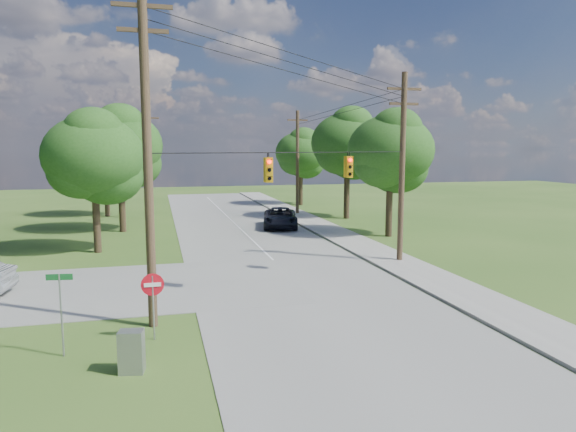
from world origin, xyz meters
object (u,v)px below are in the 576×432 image
object	(u,v)px
pole_ne	(402,165)
pole_north_w	(149,163)
car_main_north	(280,218)
pole_sw	(147,153)
control_cabinet	(132,352)
do_not_enter_sign	(153,291)
pole_north_e	(297,162)

from	to	relation	value
pole_ne	pole_north_w	distance (m)	26.03
pole_ne	car_main_north	bearing A→B (deg)	104.61
pole_north_w	car_main_north	world-z (taller)	pole_north_w
pole_sw	pole_north_w	size ratio (longest dim) A/B	1.20
car_main_north	control_cabinet	xyz separation A→B (m)	(-10.43, -25.42, -0.21)
control_cabinet	pole_sw	bearing A→B (deg)	91.54
do_not_enter_sign	control_cabinet	bearing A→B (deg)	-105.23
pole_north_e	control_cabinet	bearing A→B (deg)	-112.79
pole_sw	car_main_north	xyz separation A→B (m)	(9.86, 21.56, -5.40)
pole_north_e	car_main_north	bearing A→B (deg)	-114.33
control_cabinet	pole_north_e	bearing A→B (deg)	77.03
pole_north_w	pole_north_e	bearing A→B (deg)	0.00
pole_ne	control_cabinet	size ratio (longest dim) A/B	8.49
pole_ne	car_main_north	xyz separation A→B (m)	(-3.64, 13.96, -4.64)
pole_north_e	pole_sw	bearing A→B (deg)	-114.52
pole_ne	do_not_enter_sign	bearing A→B (deg)	-146.19
pole_north_e	pole_north_w	bearing A→B (deg)	180.00
pole_north_e	car_main_north	size ratio (longest dim) A/B	1.74
pole_sw	control_cabinet	distance (m)	6.84
control_cabinet	do_not_enter_sign	world-z (taller)	do_not_enter_sign
pole_north_w	do_not_enter_sign	size ratio (longest dim) A/B	4.39
pole_ne	control_cabinet	distance (m)	18.78
car_main_north	pole_ne	bearing A→B (deg)	-63.08
control_cabinet	do_not_enter_sign	size ratio (longest dim) A/B	0.54
car_main_north	do_not_enter_sign	distance (m)	24.99
pole_north_w	control_cabinet	xyz separation A→B (m)	(-0.16, -33.47, -4.51)
pole_ne	pole_north_w	xyz separation A→B (m)	(-13.90, 22.00, -0.34)
pole_sw	pole_north_e	size ratio (longest dim) A/B	1.20
pole_sw	pole_north_w	world-z (taller)	pole_sw
pole_ne	pole_sw	bearing A→B (deg)	-150.62
car_main_north	control_cabinet	bearing A→B (deg)	-99.98
pole_ne	do_not_enter_sign	world-z (taller)	pole_ne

